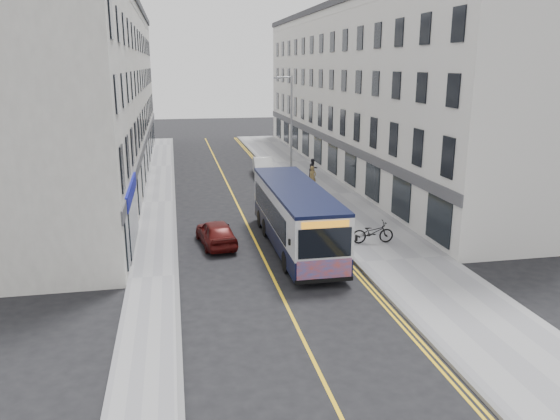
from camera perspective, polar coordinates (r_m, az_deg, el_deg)
name	(u,v)px	position (r m, az deg, el deg)	size (l,w,h in m)	color
ground	(265,261)	(25.09, -1.57, -5.38)	(140.00, 140.00, 0.00)	black
pavement_east	(326,195)	(37.64, 4.79, 1.60)	(4.50, 64.00, 0.12)	gray
pavement_west	(158,202)	(36.27, -12.58, 0.78)	(2.00, 64.00, 0.12)	gray
kerb_east	(294,196)	(37.10, 1.44, 1.46)	(0.18, 64.00, 0.13)	slate
kerb_west	(174,202)	(36.25, -11.00, 0.86)	(0.18, 64.00, 0.13)	slate
road_centre_line	(235,200)	(36.47, -4.71, 1.07)	(0.12, 64.00, 0.01)	yellow
road_dbl_yellow_inner	(287,197)	(37.02, 0.76, 1.33)	(0.10, 64.00, 0.01)	yellow
road_dbl_yellow_outer	(290,197)	(37.06, 1.06, 1.34)	(0.10, 64.00, 0.01)	yellow
terrace_east	(359,92)	(46.85, 8.23, 12.08)	(6.00, 46.00, 13.00)	silver
terrace_west	(102,95)	(44.56, -18.08, 11.38)	(6.00, 46.00, 13.00)	silver
streetlamp	(290,129)	(38.31, 1.08, 8.45)	(1.32, 0.18, 8.00)	gray
city_bus	(295,215)	(26.41, 1.61, -0.50)	(2.47, 10.58, 3.07)	black
bicycle	(373,232)	(27.45, 9.66, -2.31)	(0.73, 2.10, 1.10)	black
pedestrian_near	(313,177)	(39.05, 3.42, 3.42)	(0.59, 0.39, 1.62)	olive
pedestrian_far	(313,169)	(42.33, 3.47, 4.31)	(0.78, 0.61, 1.61)	black
car_white	(263,167)	(44.46, -1.79, 4.55)	(1.49, 4.27, 1.41)	silver
car_maroon	(216,233)	(27.24, -6.70, -2.37)	(1.54, 3.84, 1.31)	#510E0D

